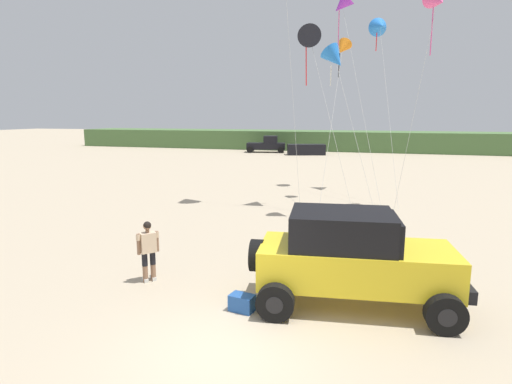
% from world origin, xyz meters
% --- Properties ---
extents(ground_plane, '(220.00, 220.00, 0.00)m').
position_xyz_m(ground_plane, '(0.00, 0.00, 0.00)').
color(ground_plane, tan).
extents(dune_ridge, '(90.00, 6.88, 2.41)m').
position_xyz_m(dune_ridge, '(5.82, 48.65, 1.21)').
color(dune_ridge, '#4C703D').
rests_on(dune_ridge, ground_plane).
extents(jeep, '(4.97, 2.89, 2.26)m').
position_xyz_m(jeep, '(2.13, 2.70, 1.20)').
color(jeep, yellow).
rests_on(jeep, ground_plane).
extents(person_watching, '(0.47, 0.50, 1.67)m').
position_xyz_m(person_watching, '(-3.20, 2.64, 0.94)').
color(person_watching, '#8C664C').
rests_on(person_watching, ground_plane).
extents(cooler_box, '(0.62, 0.46, 0.38)m').
position_xyz_m(cooler_box, '(-0.25, 1.70, 0.19)').
color(cooler_box, '#23519E').
rests_on(cooler_box, ground_plane).
extents(distant_pickup, '(4.88, 3.18, 1.98)m').
position_xyz_m(distant_pickup, '(-10.66, 42.46, 0.94)').
color(distant_pickup, black).
rests_on(distant_pickup, ground_plane).
extents(distant_sedan, '(4.51, 2.86, 1.20)m').
position_xyz_m(distant_sedan, '(-5.53, 40.52, 0.60)').
color(distant_sedan, black).
rests_on(distant_sedan, ground_plane).
extents(kite_white_parafoil, '(3.20, 3.52, 8.52)m').
position_xyz_m(kite_white_parafoil, '(-0.80, 13.44, 7.92)').
color(kite_white_parafoil, black).
rests_on(kite_white_parafoil, ground_plane).
extents(kite_red_delta, '(2.93, 3.47, 7.34)m').
position_xyz_m(kite_red_delta, '(0.62, 11.27, 6.73)').
color(kite_red_delta, blue).
rests_on(kite_red_delta, ground_plane).
extents(kite_pink_ribbon, '(2.01, 2.40, 10.11)m').
position_xyz_m(kite_pink_ribbon, '(4.68, 14.32, 9.42)').
color(kite_pink_ribbon, '#E04C93').
rests_on(kite_pink_ribbon, ground_plane).
extents(kite_orange_streamer, '(1.99, 5.84, 9.84)m').
position_xyz_m(kite_orange_streamer, '(2.22, 18.76, 9.30)').
color(kite_orange_streamer, blue).
rests_on(kite_orange_streamer, ground_plane).
extents(kite_blue_swept, '(3.59, 6.47, 11.53)m').
position_xyz_m(kite_blue_swept, '(0.02, 19.50, 10.76)').
color(kite_blue_swept, purple).
rests_on(kite_blue_swept, ground_plane).
extents(kite_green_box, '(1.17, 5.71, 8.32)m').
position_xyz_m(kite_green_box, '(0.51, 15.55, 7.73)').
color(kite_green_box, orange).
rests_on(kite_green_box, ground_plane).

